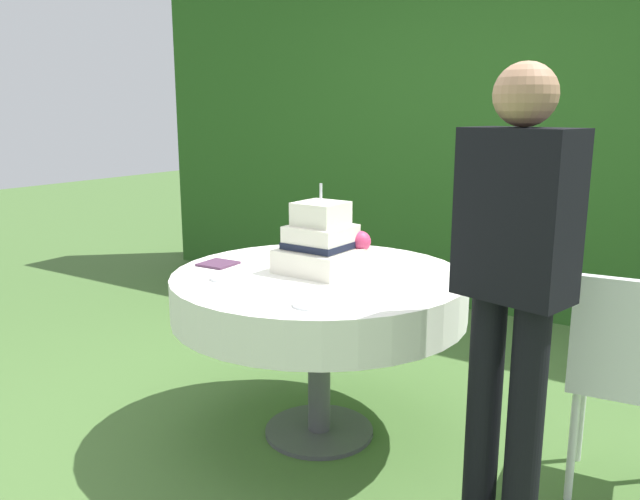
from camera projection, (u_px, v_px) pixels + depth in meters
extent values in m
plane|color=#476B33|center=(319.00, 432.00, 2.94)|extent=(20.00, 20.00, 0.00)
cube|color=#28561E|center=(500.00, 128.00, 4.64)|extent=(6.03, 0.48, 2.64)
cylinder|color=#4C4C51|center=(319.00, 430.00, 2.94)|extent=(0.50, 0.50, 0.02)
cylinder|color=#4C4C51|center=(319.00, 358.00, 2.86)|extent=(0.10, 0.10, 0.73)
cylinder|color=olive|center=(319.00, 277.00, 2.78)|extent=(1.25, 1.25, 0.03)
cylinder|color=white|center=(319.00, 294.00, 2.80)|extent=(1.28, 1.28, 0.19)
cube|color=silver|center=(321.00, 260.00, 2.80)|extent=(0.33, 0.33, 0.10)
cube|color=silver|center=(321.00, 237.00, 2.78)|extent=(0.26, 0.26, 0.10)
cube|color=black|center=(321.00, 244.00, 2.79)|extent=(0.27, 0.27, 0.03)
cube|color=silver|center=(321.00, 214.00, 2.76)|extent=(0.21, 0.21, 0.10)
sphere|color=#D13866|center=(360.00, 241.00, 2.81)|extent=(0.09, 0.09, 0.09)
cylinder|color=silver|center=(321.00, 193.00, 2.74)|extent=(0.01, 0.01, 0.08)
cylinder|color=white|center=(310.00, 304.00, 2.32)|extent=(0.13, 0.13, 0.01)
cylinder|color=white|center=(223.00, 278.00, 2.67)|extent=(0.11, 0.11, 0.01)
cube|color=#4C2D47|center=(218.00, 264.00, 2.92)|extent=(0.15, 0.15, 0.01)
cylinder|color=white|center=(581.00, 411.00, 2.66)|extent=(0.03, 0.03, 0.45)
cylinder|color=white|center=(572.00, 446.00, 2.38)|extent=(0.03, 0.03, 0.45)
cube|color=white|center=(628.00, 377.00, 2.40)|extent=(0.44, 0.44, 0.04)
cube|color=white|center=(632.00, 337.00, 2.19)|extent=(0.40, 0.08, 0.40)
cylinder|color=black|center=(525.00, 425.00, 2.13)|extent=(0.12, 0.12, 0.85)
cylinder|color=black|center=(484.00, 409.00, 2.24)|extent=(0.12, 0.12, 0.85)
cube|color=black|center=(518.00, 215.00, 2.03)|extent=(0.40, 0.28, 0.55)
sphere|color=#A87A5B|center=(526.00, 94.00, 1.95)|extent=(0.20, 0.20, 0.20)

